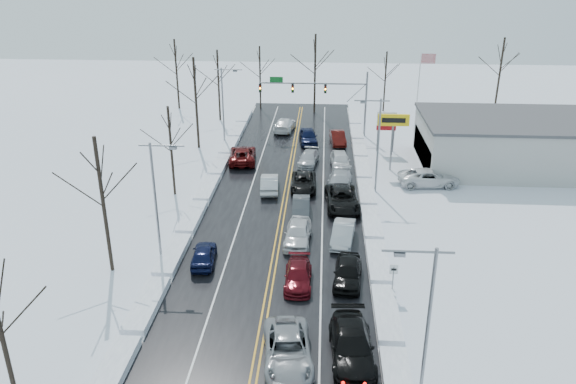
# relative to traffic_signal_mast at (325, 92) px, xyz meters

# --- Properties ---
(ground) EXTENTS (160.00, 160.00, 0.00)m
(ground) POSITION_rel_traffic_signal_mast_xyz_m (-3.45, -27.99, -5.48)
(ground) COLOR silver
(ground) RESTS_ON ground
(road_surface) EXTENTS (14.00, 84.00, 0.01)m
(road_surface) POSITION_rel_traffic_signal_mast_xyz_m (-3.45, -25.99, -5.47)
(road_surface) COLOR black
(road_surface) RESTS_ON ground
(snow_bank_left) EXTENTS (1.50, 72.00, 0.52)m
(snow_bank_left) POSITION_rel_traffic_signal_mast_xyz_m (-11.05, -25.99, -5.48)
(snow_bank_left) COLOR white
(snow_bank_left) RESTS_ON ground
(snow_bank_right) EXTENTS (1.50, 72.00, 0.52)m
(snow_bank_right) POSITION_rel_traffic_signal_mast_xyz_m (4.15, -25.99, -5.48)
(snow_bank_right) COLOR white
(snow_bank_right) RESTS_ON ground
(traffic_signal_mast) EXTENTS (13.28, 0.39, 8.00)m
(traffic_signal_mast) POSITION_rel_traffic_signal_mast_xyz_m (0.00, 0.00, 0.00)
(traffic_signal_mast) COLOR slate
(traffic_signal_mast) RESTS_ON ground
(tires_plus_sign) EXTENTS (3.20, 0.34, 6.00)m
(tires_plus_sign) POSITION_rel_traffic_signal_mast_xyz_m (7.05, -12.00, -0.49)
(tires_plus_sign) COLOR slate
(tires_plus_sign) RESTS_ON ground
(used_vehicles_sign) EXTENTS (2.20, 0.22, 4.65)m
(used_vehicles_sign) POSITION_rel_traffic_signal_mast_xyz_m (7.05, -5.99, -2.16)
(used_vehicles_sign) COLOR slate
(used_vehicles_sign) RESTS_ON ground
(speed_limit_sign) EXTENTS (0.55, 0.09, 2.35)m
(speed_limit_sign) POSITION_rel_traffic_signal_mast_xyz_m (4.75, -35.99, -3.84)
(speed_limit_sign) COLOR slate
(speed_limit_sign) RESTS_ON ground
(flagpole) EXTENTS (1.87, 1.20, 10.00)m
(flagpole) POSITION_rel_traffic_signal_mast_xyz_m (11.72, 2.01, 0.45)
(flagpole) COLOR silver
(flagpole) RESTS_ON ground
(dealership_building) EXTENTS (20.40, 12.40, 5.30)m
(dealership_building) POSITION_rel_traffic_signal_mast_xyz_m (20.53, -9.99, -2.82)
(dealership_building) COLOR #A2A39E
(dealership_building) RESTS_ON ground
(streetlight_se) EXTENTS (3.20, 0.25, 9.00)m
(streetlight_se) POSITION_rel_traffic_signal_mast_xyz_m (4.85, -45.99, -0.17)
(streetlight_se) COLOR slate
(streetlight_se) RESTS_ON ground
(streetlight_ne) EXTENTS (3.20, 0.25, 9.00)m
(streetlight_ne) POSITION_rel_traffic_signal_mast_xyz_m (4.85, -17.99, -0.17)
(streetlight_ne) COLOR slate
(streetlight_ne) RESTS_ON ground
(streetlight_sw) EXTENTS (3.20, 0.25, 9.00)m
(streetlight_sw) POSITION_rel_traffic_signal_mast_xyz_m (-11.74, -31.99, -0.17)
(streetlight_sw) COLOR slate
(streetlight_sw) RESTS_ON ground
(streetlight_nw) EXTENTS (3.20, 0.25, 9.00)m
(streetlight_nw) POSITION_rel_traffic_signal_mast_xyz_m (-11.74, -3.99, -0.17)
(streetlight_nw) COLOR slate
(streetlight_nw) RESTS_ON ground
(tree_left_b) EXTENTS (4.00, 4.00, 10.00)m
(tree_left_b) POSITION_rel_traffic_signal_mast_xyz_m (-14.95, -33.99, 1.51)
(tree_left_b) COLOR #2D231C
(tree_left_b) RESTS_ON ground
(tree_left_c) EXTENTS (3.40, 3.40, 8.50)m
(tree_left_c) POSITION_rel_traffic_signal_mast_xyz_m (-13.95, -19.99, 0.46)
(tree_left_c) COLOR #2D231C
(tree_left_c) RESTS_ON ground
(tree_left_d) EXTENTS (4.20, 4.20, 10.50)m
(tree_left_d) POSITION_rel_traffic_signal_mast_xyz_m (-14.65, -5.99, 1.86)
(tree_left_d) COLOR #2D231C
(tree_left_d) RESTS_ON ground
(tree_left_e) EXTENTS (3.80, 3.80, 9.50)m
(tree_left_e) POSITION_rel_traffic_signal_mast_xyz_m (-14.25, 6.01, 1.16)
(tree_left_e) COLOR #2D231C
(tree_left_e) RESTS_ON ground
(tree_far_a) EXTENTS (4.00, 4.00, 10.00)m
(tree_far_a) POSITION_rel_traffic_signal_mast_xyz_m (-21.45, 12.01, 1.51)
(tree_far_a) COLOR #2D231C
(tree_far_a) RESTS_ON ground
(tree_far_b) EXTENTS (3.60, 3.60, 9.00)m
(tree_far_b) POSITION_rel_traffic_signal_mast_xyz_m (-9.45, 13.01, 0.81)
(tree_far_b) COLOR #2D231C
(tree_far_b) RESTS_ON ground
(tree_far_c) EXTENTS (4.40, 4.40, 11.00)m
(tree_far_c) POSITION_rel_traffic_signal_mast_xyz_m (-1.45, 11.01, 2.21)
(tree_far_c) COLOR #2D231C
(tree_far_c) RESTS_ON ground
(tree_far_d) EXTENTS (3.40, 3.40, 8.50)m
(tree_far_d) POSITION_rel_traffic_signal_mast_xyz_m (8.55, 12.51, 0.46)
(tree_far_d) COLOR #2D231C
(tree_far_d) RESTS_ON ground
(tree_far_e) EXTENTS (4.20, 4.20, 10.50)m
(tree_far_e) POSITION_rel_traffic_signal_mast_xyz_m (24.55, 13.01, 1.86)
(tree_far_e) COLOR #2D231C
(tree_far_e) RESTS_ON ground
(queued_car_2) EXTENTS (3.30, 5.98, 1.59)m
(queued_car_2) POSITION_rel_traffic_signal_mast_xyz_m (-1.72, -43.00, -5.48)
(queued_car_2) COLOR #919498
(queued_car_2) RESTS_ON ground
(queued_car_3) EXTENTS (1.90, 4.57, 1.32)m
(queued_car_3) POSITION_rel_traffic_signal_mast_xyz_m (-1.53, -35.00, -5.48)
(queued_car_3) COLOR #4F0A11
(queued_car_3) RESTS_ON ground
(queued_car_4) EXTENTS (2.22, 5.05, 1.69)m
(queued_car_4) POSITION_rel_traffic_signal_mast_xyz_m (-1.85, -28.96, -5.48)
(queued_car_4) COLOR silver
(queued_car_4) RESTS_ON ground
(queued_car_5) EXTENTS (1.60, 4.29, 1.40)m
(queued_car_5) POSITION_rel_traffic_signal_mast_xyz_m (-1.83, -23.68, -5.48)
(queued_car_5) COLOR #404245
(queued_car_5) RESTS_ON ground
(queued_car_6) EXTENTS (2.50, 5.22, 1.44)m
(queued_car_6) POSITION_rel_traffic_signal_mast_xyz_m (-1.84, -17.97, -5.48)
(queued_car_6) COLOR black
(queued_car_6) RESTS_ON ground
(queued_car_7) EXTENTS (2.49, 4.86, 1.35)m
(queued_car_7) POSITION_rel_traffic_signal_mast_xyz_m (-1.60, -10.90, -5.48)
(queued_car_7) COLOR #AAADB2
(queued_car_7) RESTS_ON ground
(queued_car_8) EXTENTS (2.57, 5.21, 1.71)m
(queued_car_8) POSITION_rel_traffic_signal_mast_xyz_m (-1.86, -3.51, -5.48)
(queued_car_8) COLOR black
(queued_car_8) RESTS_ON ground
(queued_car_11) EXTENTS (2.71, 5.98, 1.70)m
(queued_car_11) POSITION_rel_traffic_signal_mast_xyz_m (1.83, -42.46, -5.48)
(queued_car_11) COLOR black
(queued_car_11) RESTS_ON ground
(queued_car_12) EXTENTS (2.28, 4.83, 1.60)m
(queued_car_12) POSITION_rel_traffic_signal_mast_xyz_m (1.86, -34.52, -5.48)
(queued_car_12) COLOR black
(queued_car_12) RESTS_ON ground
(queued_car_13) EXTENTS (2.16, 4.74, 1.51)m
(queued_car_13) POSITION_rel_traffic_signal_mast_xyz_m (1.69, -28.66, -5.48)
(queued_car_13) COLOR #A7ABB0
(queued_car_13) RESTS_ON ground
(queued_car_14) EXTENTS (3.27, 6.35, 1.71)m
(queued_car_14) POSITION_rel_traffic_signal_mast_xyz_m (1.77, -22.04, -5.48)
(queued_car_14) COLOR black
(queued_car_14) RESTS_ON ground
(queued_car_15) EXTENTS (2.77, 5.73, 1.61)m
(queued_car_15) POSITION_rel_traffic_signal_mast_xyz_m (1.64, -17.83, -5.48)
(queued_car_15) COLOR #A8ABB0
(queued_car_15) RESTS_ON ground
(queued_car_16) EXTENTS (2.28, 5.03, 1.67)m
(queued_car_16) POSITION_rel_traffic_signal_mast_xyz_m (1.79, -11.85, -5.48)
(queued_car_16) COLOR silver
(queued_car_16) RESTS_ON ground
(queued_car_17) EXTENTS (2.08, 4.76, 1.52)m
(queued_car_17) POSITION_rel_traffic_signal_mast_xyz_m (1.68, -3.46, -5.48)
(queued_car_17) COLOR #470C09
(queued_car_17) RESTS_ON ground
(oncoming_car_0) EXTENTS (2.00, 4.81, 1.55)m
(oncoming_car_0) POSITION_rel_traffic_signal_mast_xyz_m (-5.08, -18.55, -5.48)
(oncoming_car_0) COLOR silver
(oncoming_car_0) RESTS_ON ground
(oncoming_car_1) EXTENTS (3.41, 6.30, 1.68)m
(oncoming_car_1) POSITION_rel_traffic_signal_mast_xyz_m (-8.80, -10.59, -5.48)
(oncoming_car_1) COLOR #4B0A0A
(oncoming_car_1) RESTS_ON ground
(oncoming_car_2) EXTENTS (2.90, 5.82, 1.62)m
(oncoming_car_2) POSITION_rel_traffic_signal_mast_xyz_m (-5.05, 1.60, -5.48)
(oncoming_car_2) COLOR white
(oncoming_car_2) RESTS_ON ground
(oncoming_car_3) EXTENTS (2.03, 4.29, 1.42)m
(oncoming_car_3) POSITION_rel_traffic_signal_mast_xyz_m (-8.56, -32.59, -5.48)
(oncoming_car_3) COLOR #0B1133
(oncoming_car_3) RESTS_ON ground
(parked_car_0) EXTENTS (6.16, 3.25, 1.65)m
(parked_car_0) POSITION_rel_traffic_signal_mast_xyz_m (10.38, -16.22, -5.48)
(parked_car_0) COLOR white
(parked_car_0) RESTS_ON ground
(parked_car_1) EXTENTS (2.30, 5.54, 1.60)m
(parked_car_1) POSITION_rel_traffic_signal_mast_xyz_m (13.61, -11.91, -5.48)
(parked_car_1) COLOR #434648
(parked_car_1) RESTS_ON ground
(parked_car_2) EXTENTS (1.76, 4.38, 1.49)m
(parked_car_2) POSITION_rel_traffic_signal_mast_xyz_m (11.43, -6.48, -5.48)
(parked_car_2) COLOR black
(parked_car_2) RESTS_ON ground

